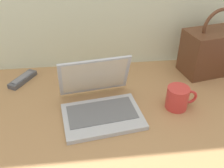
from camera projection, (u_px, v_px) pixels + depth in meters
name	position (u px, v px, depth m)	size (l,w,h in m)	color
desk	(122.00, 110.00, 1.09)	(1.60, 0.76, 0.03)	#A87A4C
laptop	(100.00, 102.00, 1.04)	(0.34, 0.34, 0.21)	#B2B5BA
coffee_mug	(178.00, 98.00, 1.05)	(0.13, 0.09, 0.10)	red
remote_control_near	(23.00, 79.00, 1.24)	(0.12, 0.16, 0.02)	#4C4C51
handbag	(214.00, 50.00, 1.27)	(0.33, 0.22, 0.33)	#59331E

